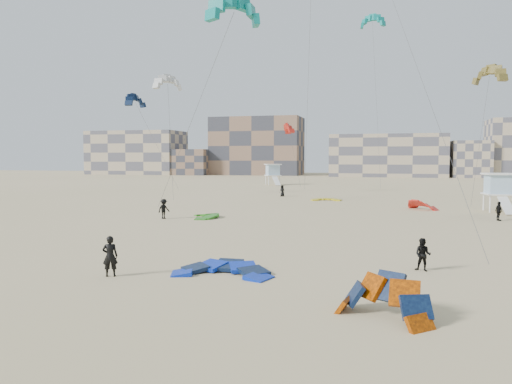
% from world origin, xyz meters
% --- Properties ---
extents(ground, '(320.00, 320.00, 0.00)m').
position_xyz_m(ground, '(0.00, 0.00, 0.00)').
color(ground, '#CBB288').
rests_on(ground, ground).
extents(kite_ground_blue, '(4.35, 4.58, 1.52)m').
position_xyz_m(kite_ground_blue, '(2.70, 2.65, 0.00)').
color(kite_ground_blue, '#0E29D4').
rests_on(kite_ground_blue, ground).
extents(kite_ground_orange, '(4.63, 4.60, 3.35)m').
position_xyz_m(kite_ground_orange, '(10.04, -2.09, 0.00)').
color(kite_ground_orange, '#E55500').
rests_on(kite_ground_orange, ground).
extents(kite_ground_green, '(4.79, 4.66, 1.10)m').
position_xyz_m(kite_ground_green, '(-5.97, 23.26, 0.00)').
color(kite_ground_green, '#23881F').
rests_on(kite_ground_green, ground).
extents(kite_ground_red_far, '(4.82, 4.81, 3.05)m').
position_xyz_m(kite_ground_red_far, '(13.67, 35.86, 0.00)').
color(kite_ground_red_far, red).
rests_on(kite_ground_red_far, ground).
extents(kite_ground_yellow, '(3.75, 3.91, 0.59)m').
position_xyz_m(kite_ground_yellow, '(2.59, 44.26, 0.00)').
color(kite_ground_yellow, gold).
rests_on(kite_ground_yellow, ground).
extents(kitesurfer_main, '(0.81, 0.69, 1.89)m').
position_xyz_m(kitesurfer_main, '(-2.19, 0.92, 0.95)').
color(kitesurfer_main, black).
rests_on(kitesurfer_main, ground).
extents(kitesurfer_b, '(0.93, 0.82, 1.60)m').
position_xyz_m(kitesurfer_b, '(11.84, 5.75, 0.80)').
color(kitesurfer_b, black).
rests_on(kitesurfer_b, ground).
extents(kitesurfer_c, '(1.13, 1.33, 1.78)m').
position_xyz_m(kitesurfer_c, '(-9.18, 21.46, 0.89)').
color(kitesurfer_c, black).
rests_on(kitesurfer_c, ground).
extents(kitesurfer_d, '(0.70, 1.06, 1.68)m').
position_xyz_m(kitesurfer_d, '(19.50, 27.59, 0.84)').
color(kitesurfer_d, black).
rests_on(kitesurfer_d, ground).
extents(kitesurfer_e, '(0.91, 0.77, 1.59)m').
position_xyz_m(kitesurfer_e, '(-4.18, 49.27, 0.80)').
color(kitesurfer_e, black).
rests_on(kitesurfer_e, ground).
extents(kite_fly_teal_a, '(12.04, 9.50, 15.90)m').
position_xyz_m(kite_fly_teal_a, '(-0.48, 14.82, 15.66)').
color(kite_fly_teal_a, '#0A9088').
rests_on(kite_fly_teal_a, ground).
extents(kite_fly_grey, '(4.92, 6.93, 14.07)m').
position_xyz_m(kite_fly_grey, '(-14.19, 33.46, 13.82)').
color(kite_fly_grey, white).
rests_on(kite_fly_grey, ground).
extents(kite_fly_olive, '(4.42, 4.42, 13.10)m').
position_xyz_m(kite_fly_olive, '(18.99, 30.86, 12.92)').
color(kite_fly_olive, olive).
rests_on(kite_fly_olive, ground).
extents(kite_fly_navy, '(8.78, 4.11, 13.76)m').
position_xyz_m(kite_fly_navy, '(-24.48, 44.90, 13.34)').
color(kite_fly_navy, '#0F2546').
rests_on(kite_fly_navy, ground).
extents(kite_fly_teal_b, '(4.51, 9.92, 27.14)m').
position_xyz_m(kite_fly_teal_b, '(7.38, 63.28, 26.87)').
color(kite_fly_teal_b, '#0A9088').
rests_on(kite_fly_teal_b, ground).
extents(kite_fly_red, '(4.16, 4.07, 10.18)m').
position_xyz_m(kite_fly_red, '(-4.70, 56.54, 9.80)').
color(kite_fly_red, red).
rests_on(kite_fly_red, ground).
extents(lifeguard_tower_near, '(3.06, 5.49, 3.90)m').
position_xyz_m(lifeguard_tower_near, '(20.99, 35.63, 1.93)').
color(lifeguard_tower_near, white).
rests_on(lifeguard_tower_near, ground).
extents(lifeguard_tower_far, '(4.00, 6.27, 4.18)m').
position_xyz_m(lifeguard_tower_far, '(-12.12, 77.95, 2.07)').
color(lifeguard_tower_far, white).
rests_on(lifeguard_tower_far, ground).
extents(condo_west_a, '(30.00, 15.00, 14.00)m').
position_xyz_m(condo_west_a, '(-70.00, 130.00, 7.00)').
color(condo_west_a, tan).
rests_on(condo_west_a, ground).
extents(condo_west_b, '(28.00, 14.00, 18.00)m').
position_xyz_m(condo_west_b, '(-30.00, 134.00, 9.00)').
color(condo_west_b, '#7E604C').
rests_on(condo_west_b, ground).
extents(condo_mid, '(32.00, 16.00, 12.00)m').
position_xyz_m(condo_mid, '(10.00, 130.00, 6.00)').
color(condo_mid, tan).
rests_on(condo_mid, ground).
extents(condo_fill_left, '(12.00, 10.00, 8.00)m').
position_xyz_m(condo_fill_left, '(-50.00, 128.00, 4.00)').
color(condo_fill_left, '#7E604C').
rests_on(condo_fill_left, ground).
extents(condo_fill_right, '(10.00, 10.00, 10.00)m').
position_xyz_m(condo_fill_right, '(32.00, 128.00, 5.00)').
color(condo_fill_right, tan).
rests_on(condo_fill_right, ground).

